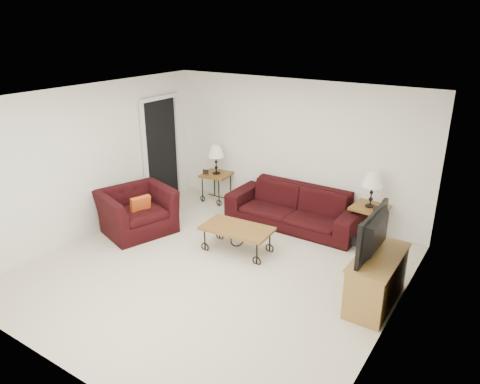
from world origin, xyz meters
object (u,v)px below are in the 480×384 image
at_px(lamp_right, 372,190).
at_px(coffee_table, 237,239).
at_px(sofa, 294,207).
at_px(armchair, 137,211).
at_px(lamp_left, 216,160).
at_px(tv_stand, 376,280).
at_px(backpack, 361,238).
at_px(side_table_right, 368,223).
at_px(side_table_left, 217,187).
at_px(television, 380,235).

distance_m(lamp_right, coffee_table, 2.31).
bearing_deg(sofa, coffee_table, -102.83).
bearing_deg(coffee_table, armchair, -169.54).
bearing_deg(lamp_left, tv_stand, -24.44).
xyz_separation_m(coffee_table, backpack, (1.62, 1.11, 0.01)).
height_order(coffee_table, backpack, backpack).
xyz_separation_m(side_table_right, armchair, (-3.43, -1.87, 0.08)).
xyz_separation_m(side_table_left, lamp_left, (0.00, 0.00, 0.58)).
relative_size(side_table_left, lamp_left, 1.00).
xyz_separation_m(side_table_left, television, (3.76, -1.72, 0.68)).
bearing_deg(lamp_right, sofa, -171.99).
distance_m(side_table_left, lamp_right, 3.16).
distance_m(tv_stand, backpack, 1.45).
bearing_deg(armchair, coffee_table, -61.18).
bearing_deg(lamp_right, armchair, -151.35).
bearing_deg(side_table_left, backpack, -7.70).
distance_m(coffee_table, armchair, 1.88).
bearing_deg(sofa, side_table_right, 8.01).
bearing_deg(side_table_left, sofa, -5.63).
distance_m(television, backpack, 1.62).
bearing_deg(backpack, coffee_table, -148.44).
height_order(side_table_right, tv_stand, tv_stand).
bearing_deg(side_table_right, side_table_left, -180.00).
xyz_separation_m(coffee_table, television, (2.24, -0.18, 0.77)).
relative_size(lamp_right, armchair, 0.51).
distance_m(lamp_left, coffee_table, 2.26).
relative_size(side_table_right, backpack, 1.38).
height_order(side_table_left, lamp_right, lamp_right).
distance_m(side_table_left, coffee_table, 2.16).
relative_size(side_table_right, armchair, 0.51).
xyz_separation_m(side_table_right, tv_stand, (0.67, -1.72, 0.05)).
height_order(lamp_left, coffee_table, lamp_left).
bearing_deg(side_table_left, tv_stand, -24.44).
height_order(lamp_right, backpack, lamp_right).
bearing_deg(sofa, television, -38.50).
xyz_separation_m(sofa, tv_stand, (1.95, -1.54, -0.01)).
xyz_separation_m(armchair, backpack, (3.46, 1.45, -0.16)).
relative_size(sofa, armchair, 2.06).
relative_size(sofa, lamp_left, 4.09).
height_order(side_table_right, armchair, armchair).
xyz_separation_m(lamp_right, backpack, (0.03, -0.42, -0.67)).
bearing_deg(lamp_left, side_table_right, 0.00).
bearing_deg(armchair, lamp_right, -42.98).
bearing_deg(sofa, lamp_right, 8.01).
height_order(coffee_table, television, television).
xyz_separation_m(sofa, lamp_left, (-1.83, 0.18, 0.53)).
xyz_separation_m(coffee_table, tv_stand, (2.26, -0.18, 0.13)).
xyz_separation_m(lamp_left, backpack, (3.14, -0.42, -0.66)).
relative_size(side_table_right, coffee_table, 0.54).
height_order(side_table_right, lamp_left, lamp_left).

